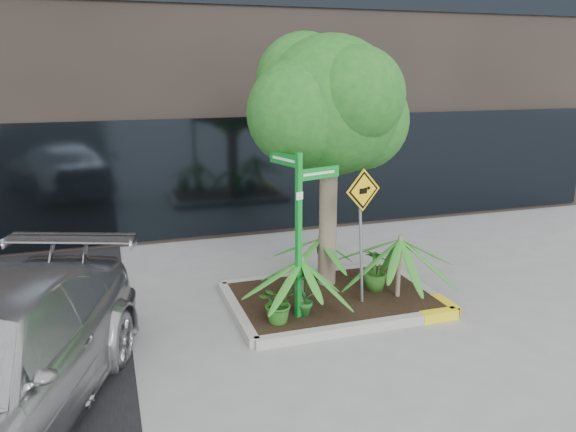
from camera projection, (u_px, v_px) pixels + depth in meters
name	position (u px, v px, depth m)	size (l,w,h in m)	color
ground	(328.00, 312.00, 8.85)	(80.00, 80.00, 0.00)	gray
planter	(335.00, 298.00, 9.14)	(3.35, 2.36, 0.15)	#9E9E99
tree	(330.00, 106.00, 8.91)	(2.87, 2.55, 4.31)	gray
palm_front	(400.00, 239.00, 8.85)	(1.15, 1.15, 1.28)	gray
palm_left	(302.00, 260.00, 8.22)	(1.02, 1.02, 1.14)	gray
palm_back	(320.00, 239.00, 9.52)	(0.93, 0.93, 1.03)	gray
shrub_a	(278.00, 301.00, 8.10)	(0.57, 0.57, 0.63)	#26621C
shrub_b	(375.00, 270.00, 9.27)	(0.39, 0.39, 0.70)	#2B6B20
shrub_c	(305.00, 291.00, 8.31)	(0.39, 0.39, 0.74)	#206A24
shrub_d	(327.00, 258.00, 9.89)	(0.37, 0.37, 0.68)	#295919
street_sign_post	(299.00, 221.00, 8.05)	(0.91, 0.75, 2.60)	#0D9828
cattle_sign	(362.00, 213.00, 8.56)	(0.63, 0.22, 2.12)	slate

